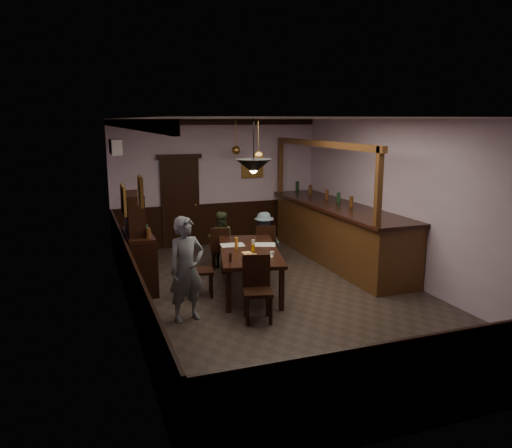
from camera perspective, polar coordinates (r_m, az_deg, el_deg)
name	(u,v)px	position (r m, az deg, el deg)	size (l,w,h in m)	color
room	(281,211)	(8.29, 2.84, 1.55)	(5.01, 8.01, 3.01)	#2D2621
dining_table	(249,253)	(8.77, -0.79, -3.32)	(1.50, 2.38, 0.75)	black
chair_far_left	(221,247)	(10.03, -4.06, -2.59)	(0.49, 0.49, 0.88)	black
chair_far_right	(265,245)	(10.09, 1.09, -2.38)	(0.49, 0.49, 0.91)	black
chair_near	(257,285)	(7.56, 0.13, -7.00)	(0.51, 0.51, 0.98)	black
chair_side	(196,267)	(8.59, -6.86, -4.85)	(0.48, 0.48, 0.96)	black
person_standing	(187,269)	(7.51, -7.95, -5.15)	(0.58, 0.38, 1.60)	slate
person_seated_left	(221,239)	(10.27, -4.07, -1.73)	(0.56, 0.44, 1.15)	#3E4A2C
person_seated_right	(264,239)	(10.34, 0.92, -1.69)	(0.72, 0.42, 1.12)	slate
newspaper_left	(232,245)	(9.04, -2.71, -2.41)	(0.42, 0.30, 0.01)	silver
newspaper_right	(264,245)	(9.06, 0.88, -2.38)	(0.42, 0.30, 0.01)	silver
napkin	(247,253)	(8.53, -1.05, -3.29)	(0.15, 0.15, 0.00)	#FFCA5D
saucer	(269,256)	(8.30, 1.51, -3.70)	(0.15, 0.15, 0.01)	white
coffee_cup	(272,254)	(8.29, 1.85, -3.41)	(0.08, 0.08, 0.07)	white
pastry_plate	(249,257)	(8.25, -0.85, -3.78)	(0.22, 0.22, 0.01)	white
pastry_ring_a	(248,255)	(8.25, -0.93, -3.59)	(0.13, 0.13, 0.04)	#C68C47
pastry_ring_b	(253,255)	(8.26, -0.33, -3.56)	(0.13, 0.13, 0.04)	#C68C47
soda_can	(253,248)	(8.62, -0.34, -2.73)	(0.07, 0.07, 0.12)	#F6B014
beer_glass	(236,243)	(8.78, -2.26, -2.20)	(0.06, 0.06, 0.20)	#BF721E
water_glass	(253,244)	(8.83, -0.31, -2.28)	(0.06, 0.06, 0.15)	silver
pepper_mill	(230,257)	(7.99, -2.94, -3.84)	(0.04, 0.04, 0.14)	black
sideboard	(138,251)	(9.11, -13.30, -3.00)	(0.47, 1.31, 1.73)	black
bar_counter	(338,232)	(10.73, 9.34, -0.88)	(1.06, 4.57, 2.56)	#492913
door_back	(180,203)	(11.85, -8.64, 2.34)	(0.90, 0.06, 2.10)	black
ac_unit	(115,147)	(10.47, -15.77, 8.51)	(0.20, 0.85, 0.30)	white
picture_left_small	(140,192)	(6.02, -13.08, 3.64)	(0.04, 0.28, 0.36)	olive
picture_left_large	(123,199)	(8.45, -14.93, 2.74)	(0.04, 0.62, 0.48)	olive
picture_back	(252,169)	(12.24, -0.42, 6.31)	(0.55, 0.04, 0.42)	olive
pendant_iron	(254,166)	(7.70, -0.28, 6.61)	(0.56, 0.56, 0.83)	black
pendant_brass_mid	(258,156)	(9.48, 0.26, 7.72)	(0.20, 0.20, 0.81)	#BF8C3F
pendant_brass_far	(236,150)	(11.46, -2.31, 8.42)	(0.20, 0.20, 0.81)	#BF8C3F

